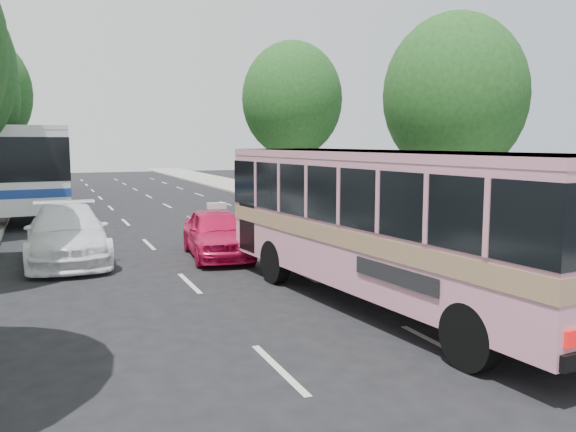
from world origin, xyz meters
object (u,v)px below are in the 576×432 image
tour_coach_front (14,163)px  tour_coach_rear (22,160)px  pink_taxi (217,233)px  white_pickup (67,234)px  pink_bus (390,211)px

tour_coach_front → tour_coach_rear: tour_coach_front is taller
pink_taxi → white_pickup: bearing=172.4°
pink_taxi → tour_coach_rear: tour_coach_rear is taller
tour_coach_front → white_pickup: bearing=-89.1°
white_pickup → tour_coach_front: size_ratio=0.40×
pink_bus → white_pickup: pink_bus is taller
pink_bus → pink_taxi: 7.00m
pink_taxi → tour_coach_rear: bearing=107.9°
pink_bus → pink_taxi: bearing=99.3°
pink_taxi → tour_coach_front: 15.33m
pink_taxi → tour_coach_rear: 27.92m
pink_taxi → tour_coach_rear: (-5.93, 27.25, 1.46)m
pink_bus → pink_taxi: (-1.83, 6.63, -1.28)m
white_pickup → tour_coach_rear: size_ratio=0.44×
pink_taxi → pink_bus: bearing=-69.0°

